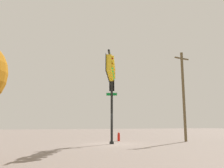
# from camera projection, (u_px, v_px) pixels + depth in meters

# --- Properties ---
(ground_plane) EXTENTS (120.00, 120.00, 0.00)m
(ground_plane) POSITION_uv_depth(u_px,v_px,m) (112.00, 144.00, 19.35)
(ground_plane) COLOR gray
(signal_pole_assembly) EXTENTS (5.40, 2.27, 7.13)m
(signal_pole_assembly) POSITION_uv_depth(u_px,v_px,m) (111.00, 78.00, 18.46)
(signal_pole_assembly) COLOR black
(signal_pole_assembly) RESTS_ON ground_plane
(utility_pole) EXTENTS (0.47, 1.79, 8.64)m
(utility_pole) POSITION_uv_depth(u_px,v_px,m) (184.00, 94.00, 22.72)
(utility_pole) COLOR brown
(utility_pole) RESTS_ON ground_plane
(fire_hydrant) EXTENTS (0.33, 0.24, 0.83)m
(fire_hydrant) POSITION_uv_depth(u_px,v_px,m) (119.00, 137.00, 22.69)
(fire_hydrant) COLOR red
(fire_hydrant) RESTS_ON ground_plane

